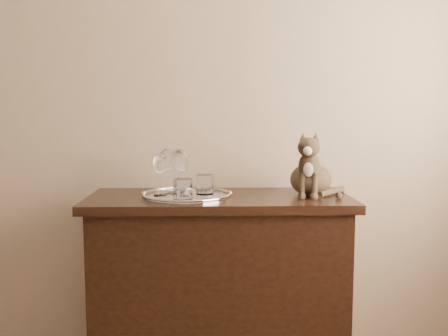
% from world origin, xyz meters
% --- Properties ---
extents(wall_back, '(4.00, 0.10, 2.70)m').
position_xyz_m(wall_back, '(0.00, 2.25, 1.35)').
color(wall_back, '#C5AE93').
rests_on(wall_back, ground).
extents(sideboard, '(1.20, 0.50, 0.85)m').
position_xyz_m(sideboard, '(0.60, 1.94, 0.42)').
color(sideboard, black).
rests_on(sideboard, ground).
extents(tray, '(0.40, 0.40, 0.01)m').
position_xyz_m(tray, '(0.45, 1.92, 0.85)').
color(tray, silver).
rests_on(tray, sideboard).
extents(wine_glass_a, '(0.08, 0.08, 0.21)m').
position_xyz_m(wine_glass_a, '(0.36, 1.99, 0.96)').
color(wine_glass_a, white).
rests_on(wine_glass_a, tray).
extents(wine_glass_b, '(0.07, 0.07, 0.18)m').
position_xyz_m(wine_glass_b, '(0.42, 2.03, 0.95)').
color(wine_glass_b, silver).
rests_on(wine_glass_b, tray).
extents(wine_glass_c, '(0.07, 0.07, 0.19)m').
position_xyz_m(wine_glass_c, '(0.33, 1.92, 0.95)').
color(wine_glass_c, silver).
rests_on(wine_glass_c, tray).
extents(wine_glass_d, '(0.08, 0.08, 0.21)m').
position_xyz_m(wine_glass_d, '(0.42, 1.95, 0.96)').
color(wine_glass_d, white).
rests_on(wine_glass_d, tray).
extents(tumbler_b, '(0.08, 0.08, 0.09)m').
position_xyz_m(tumbler_b, '(0.44, 1.80, 0.90)').
color(tumbler_b, silver).
rests_on(tumbler_b, tray).
extents(tumbler_c, '(0.08, 0.08, 0.09)m').
position_xyz_m(tumbler_c, '(0.53, 1.94, 0.90)').
color(tumbler_c, white).
rests_on(tumbler_c, tray).
extents(cat, '(0.36, 0.35, 0.29)m').
position_xyz_m(cat, '(1.02, 1.96, 1.00)').
color(cat, brown).
rests_on(cat, sideboard).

